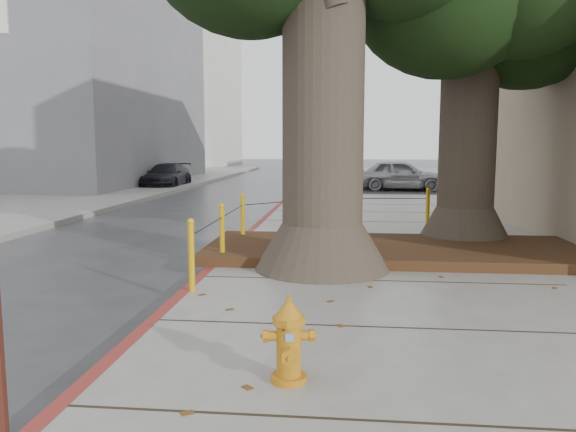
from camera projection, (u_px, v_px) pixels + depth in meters
The scene contains 10 objects.
ground at pixel (339, 340), 5.84m from camera, with size 140.00×140.00×0.00m, color #28282B.
sidewalk_far at pixel (442, 176), 34.82m from camera, with size 16.00×20.00×0.15m, color slate.
curb_red at pixel (209, 273), 8.50m from camera, with size 0.14×26.00×0.16m, color maroon.
planter_bed at pixel (395, 250), 9.57m from camera, with size 6.40×2.60×0.16m, color black.
building_far_grey at pixel (48, 65), 28.30m from camera, with size 12.00×16.00×12.00m, color slate.
building_far_white at pixel (159, 83), 51.00m from camera, with size 12.00×18.00×15.00m, color silver.
bollard_ring at pixel (295, 220), 10.16m from camera, with size 3.79×5.39×0.95m.
fire_hydrant at pixel (289, 341), 4.41m from camera, with size 0.37×0.34×0.69m.
car_silver at pixel (401, 175), 24.61m from camera, with size 1.60×3.97×1.35m, color #96979B.
car_dark at pixel (167, 176), 25.96m from camera, with size 1.58×3.90×1.13m, color black.
Camera 1 is at (0.04, -5.65, 2.02)m, focal length 35.00 mm.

